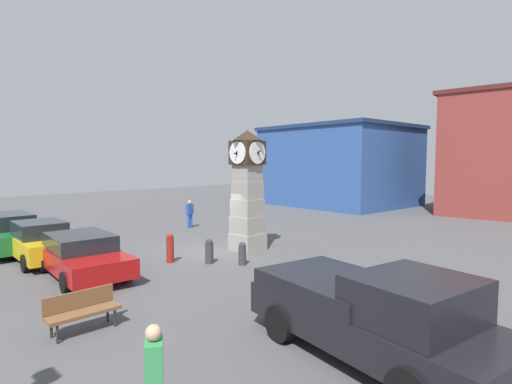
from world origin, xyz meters
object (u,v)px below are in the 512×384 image
object	(u,v)px
bollard_far_row	(170,248)
car_navy_sedan	(8,233)
car_near_tower	(41,242)
bench	(82,309)
pedestrian_by_cars	(255,218)
clock_tower	(247,191)
bollard_mid_row	(209,251)
car_by_building	(83,255)
pickup_truck	(373,312)
pedestrian_near_bench	(154,375)
bollard_near_tower	(242,253)
pedestrian_crossing_lot	(190,212)

from	to	relation	value
bollard_far_row	car_navy_sedan	world-z (taller)	car_navy_sedan
car_near_tower	bench	distance (m)	7.71
car_near_tower	bench	xyz separation A→B (m)	(7.53, -1.62, -0.26)
pedestrian_by_cars	car_navy_sedan	bearing A→B (deg)	-117.77
clock_tower	bollard_mid_row	size ratio (longest dim) A/B	5.47
bollard_far_row	clock_tower	bearing A→B (deg)	79.51
clock_tower	car_navy_sedan	size ratio (longest dim) A/B	1.16
car_by_building	pedestrian_by_cars	bearing A→B (deg)	94.49
car_by_building	pickup_truck	xyz separation A→B (m)	(9.85, 1.52, 0.20)
bollard_far_row	car_by_building	size ratio (longest dim) A/B	0.24
bollard_mid_row	bollard_far_row	xyz separation A→B (m)	(-1.22, -0.94, 0.09)
bollard_mid_row	car_by_building	distance (m)	4.45
car_near_tower	pedestrian_by_cars	size ratio (longest dim) A/B	2.32
car_near_tower	clock_tower	bearing A→B (deg)	57.87
bench	car_by_building	bearing A→B (deg)	156.80
pedestrian_near_bench	pedestrian_by_cars	xyz separation A→B (m)	(-9.54, 12.03, 0.02)
bollard_near_tower	bollard_mid_row	bearing A→B (deg)	-147.12
pedestrian_near_bench	bollard_near_tower	bearing A→B (deg)	128.20
pedestrian_near_bench	bollard_far_row	bearing A→B (deg)	144.46
clock_tower	bollard_near_tower	distance (m)	3.34
bollard_near_tower	pedestrian_by_cars	xyz separation A→B (m)	(-3.63, 4.52, 0.54)
pickup_truck	pedestrian_by_cars	distance (m)	13.12
car_navy_sedan	bench	world-z (taller)	car_navy_sedan
bollard_mid_row	pedestrian_by_cars	world-z (taller)	pedestrian_by_cars
bollard_far_row	pedestrian_crossing_lot	bearing A→B (deg)	137.55
pedestrian_crossing_lot	pedestrian_by_cars	xyz separation A→B (m)	(4.62, 0.72, 0.06)
car_navy_sedan	pedestrian_crossing_lot	bearing A→B (deg)	86.23
car_near_tower	pedestrian_by_cars	bearing A→B (deg)	75.96
pickup_truck	bollard_far_row	bearing A→B (deg)	170.23
pedestrian_by_cars	bollard_far_row	bearing A→B (deg)	-77.85
bollard_mid_row	car_near_tower	distance (m)	6.56
pedestrian_near_bench	pedestrian_by_cars	bearing A→B (deg)	128.41
bollard_near_tower	car_by_building	bearing A→B (deg)	-121.38
bollard_mid_row	car_navy_sedan	xyz separation A→B (m)	(-7.77, -4.71, 0.34)
car_near_tower	pedestrian_near_bench	size ratio (longest dim) A/B	2.35
clock_tower	pedestrian_near_bench	bearing A→B (deg)	-51.37
bollard_mid_row	pedestrian_by_cars	distance (m)	5.83
bollard_near_tower	bench	xyz separation A→B (m)	(1.52, -6.65, 0.08)
car_navy_sedan	pedestrian_near_bench	world-z (taller)	pedestrian_near_bench
bollard_near_tower	pedestrian_by_cars	size ratio (longest dim) A/B	0.51
pedestrian_by_cars	bollard_mid_row	bearing A→B (deg)	-64.03
car_by_building	bench	bearing A→B (deg)	-23.20
bollard_far_row	car_by_building	bearing A→B (deg)	-100.86
bollard_near_tower	bollard_far_row	size ratio (longest dim) A/B	0.78
bollard_mid_row	bollard_far_row	distance (m)	1.54
car_near_tower	car_by_building	world-z (taller)	car_near_tower
car_navy_sedan	car_by_building	bearing A→B (deg)	6.33
bollard_far_row	pedestrian_by_cars	bearing A→B (deg)	102.15
bollard_mid_row	pickup_truck	world-z (taller)	pickup_truck
bollard_far_row	car_near_tower	xyz separation A→B (m)	(-3.71, -3.39, 0.22)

